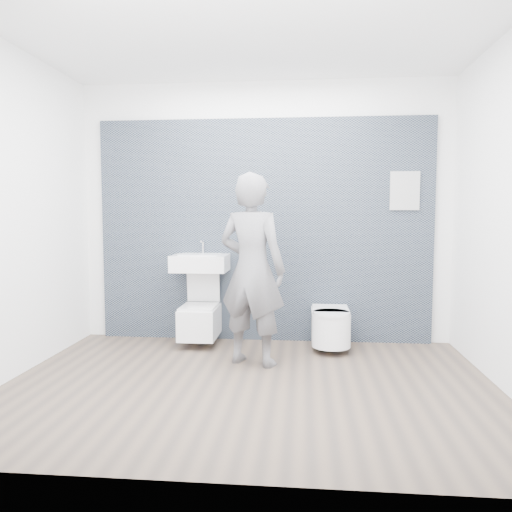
# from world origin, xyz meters

# --- Properties ---
(ground) EXTENTS (4.00, 4.00, 0.00)m
(ground) POSITION_xyz_m (0.00, 0.00, 0.00)
(ground) COLOR brown
(ground) RESTS_ON ground
(room_shell) EXTENTS (4.00, 4.00, 4.00)m
(room_shell) POSITION_xyz_m (0.00, 0.00, 1.74)
(room_shell) COLOR white
(room_shell) RESTS_ON ground
(tile_wall) EXTENTS (3.60, 0.06, 2.40)m
(tile_wall) POSITION_xyz_m (0.00, 1.47, 0.00)
(tile_wall) COLOR black
(tile_wall) RESTS_ON ground
(washbasin) EXTENTS (0.58, 0.43, 0.43)m
(washbasin) POSITION_xyz_m (-0.65, 1.22, 0.87)
(washbasin) COLOR white
(washbasin) RESTS_ON ground
(toilet_square) EXTENTS (0.38, 0.55, 0.74)m
(toilet_square) POSITION_xyz_m (-0.65, 1.17, 0.27)
(toilet_square) COLOR white
(toilet_square) RESTS_ON ground
(toilet_rounded) EXTENTS (0.39, 0.65, 0.35)m
(toilet_rounded) POSITION_xyz_m (0.71, 1.11, 0.24)
(toilet_rounded) COLOR white
(toilet_rounded) RESTS_ON ground
(info_placard) EXTENTS (0.30, 0.03, 0.40)m
(info_placard) POSITION_xyz_m (1.48, 1.43, 0.00)
(info_placard) COLOR silver
(info_placard) RESTS_ON ground
(visitor) EXTENTS (0.74, 0.61, 1.75)m
(visitor) POSITION_xyz_m (-0.03, 0.56, 0.88)
(visitor) COLOR slate
(visitor) RESTS_ON ground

